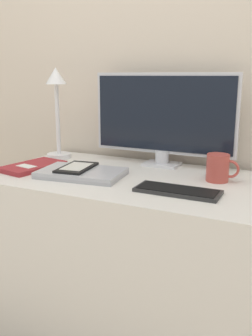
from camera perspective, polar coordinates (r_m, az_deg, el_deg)
name	(u,v)px	position (r m, az deg, el deg)	size (l,w,h in m)	color
wall_back	(170,56)	(1.75, 6.65, 16.56)	(3.60, 0.05, 2.40)	beige
desk	(135,262)	(1.60, 1.42, -14.06)	(1.16, 0.61, 0.73)	silver
monitor	(163,117)	(1.63, 5.67, 7.69)	(0.64, 0.11, 0.40)	silver
keyboard	(178,191)	(1.29, 7.87, -3.45)	(0.29, 0.12, 0.01)	#282828
laptop	(82,173)	(1.49, -6.78, -0.77)	(0.35, 0.24, 0.03)	#A3A3A8
ereader	(77,167)	(1.51, -7.53, 0.09)	(0.14, 0.20, 0.01)	black
desk_lamp	(57,101)	(1.81, -10.49, 9.99)	(0.12, 0.12, 0.42)	white
notebook	(33,166)	(1.65, -14.04, 0.25)	(0.20, 0.29, 0.02)	maroon
coffee_mug	(218,168)	(1.45, 13.90, 0.03)	(0.12, 0.08, 0.10)	#B7473D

